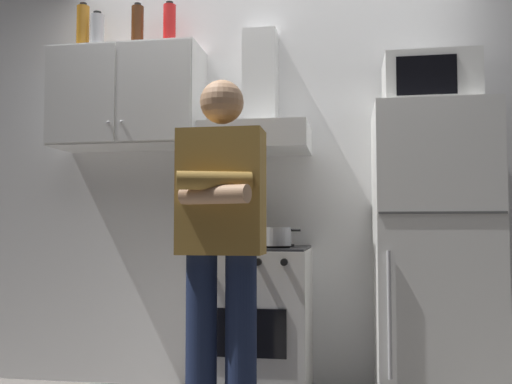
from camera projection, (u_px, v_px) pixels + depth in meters
back_wall_tiled at (272, 166)px, 3.47m from camera, size 4.80×0.10×2.70m
upper_cabinet at (128, 98)px, 3.41m from camera, size 0.90×0.37×0.60m
stove_oven at (254, 326)px, 3.08m from camera, size 0.60×0.62×0.87m
range_hood at (258, 119)px, 3.27m from camera, size 0.60×0.44×0.75m
refrigerator at (433, 260)px, 2.95m from camera, size 0.60×0.62×1.60m
microwave at (429, 84)px, 3.02m from camera, size 0.48×0.37×0.28m
person_standing at (221, 243)px, 2.52m from camera, size 0.38×0.33×1.64m
cooking_pot at (275, 236)px, 2.97m from camera, size 0.27×0.17×0.10m
bottle_rum_dark at (137, 28)px, 3.45m from camera, size 0.07×0.07×0.29m
bottle_soda_red at (169, 27)px, 3.44m from camera, size 0.08×0.08×0.30m
bottle_canister_steel at (97, 32)px, 3.43m from camera, size 0.08×0.08×0.23m
bottle_liquor_amber at (83, 29)px, 3.48m from camera, size 0.08×0.08×0.31m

